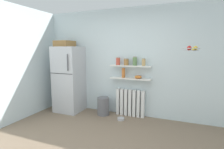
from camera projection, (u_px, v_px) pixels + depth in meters
name	position (u px, v px, depth m)	size (l,w,h in m)	color
ground_plane	(103.00, 143.00, 3.02)	(7.04, 7.04, 0.00)	#7A6651
back_wall	(129.00, 63.00, 4.26)	(7.04, 0.10, 2.60)	silver
side_wall_left	(10.00, 64.00, 3.75)	(0.10, 4.80, 2.60)	silver
refrigerator	(69.00, 78.00, 4.54)	(0.66, 0.66, 1.84)	#B7BABF
radiator	(130.00, 103.00, 4.24)	(0.70, 0.12, 0.65)	white
wall_shelf_lower	(130.00, 79.00, 4.13)	(0.97, 0.22, 0.03)	white
wall_shelf_upper	(130.00, 66.00, 4.09)	(0.97, 0.22, 0.03)	white
storage_jar_0	(118.00, 61.00, 4.19)	(0.10, 0.10, 0.19)	#C64C38
storage_jar_1	(126.00, 62.00, 4.11)	(0.12, 0.12, 0.17)	olive
storage_jar_2	(135.00, 61.00, 4.03)	(0.10, 0.10, 0.21)	#5B7F4C
storage_jar_3	(144.00, 62.00, 3.96)	(0.08, 0.08, 0.18)	tan
vase	(123.00, 73.00, 4.17)	(0.08, 0.08, 0.24)	#CC7033
shelf_bowl	(138.00, 77.00, 4.05)	(0.17, 0.17, 0.08)	orange
trash_bin	(103.00, 106.00, 4.32)	(0.29, 0.29, 0.44)	slate
pet_food_bowl	(121.00, 119.00, 4.02)	(0.17, 0.17, 0.05)	#B7B7BC
hanging_fruit_basket	(191.00, 49.00, 3.15)	(0.32, 0.32, 0.10)	#B2B2B7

